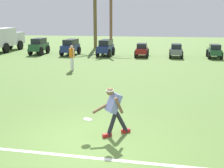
# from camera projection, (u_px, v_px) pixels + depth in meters

# --- Properties ---
(ground_plane) EXTENTS (80.00, 80.00, 0.00)m
(ground_plane) POSITION_uv_depth(u_px,v_px,m) (85.00, 144.00, 7.42)
(ground_plane) COLOR #587936
(field_line_paint) EXTENTS (22.84, 0.99, 0.01)m
(field_line_paint) POSITION_uv_depth(u_px,v_px,m) (78.00, 157.00, 6.76)
(field_line_paint) COLOR white
(field_line_paint) RESTS_ON ground_plane
(frisbee_thrower) EXTENTS (1.03, 0.64, 1.41)m
(frisbee_thrower) POSITION_uv_depth(u_px,v_px,m) (114.00, 109.00, 7.79)
(frisbee_thrower) COLOR #23232D
(frisbee_thrower) RESTS_ON ground_plane
(frisbee_in_flight) EXTENTS (0.34, 0.34, 0.06)m
(frisbee_in_flight) POSITION_uv_depth(u_px,v_px,m) (88.00, 119.00, 7.68)
(frisbee_in_flight) COLOR white
(teammate_near_sideline) EXTENTS (0.40, 0.39, 1.56)m
(teammate_near_sideline) POSITION_uv_depth(u_px,v_px,m) (72.00, 55.00, 17.29)
(teammate_near_sideline) COLOR silver
(teammate_near_sideline) RESTS_ON ground_plane
(parked_car_slot_a) EXTENTS (1.19, 2.36, 1.40)m
(parked_car_slot_a) POSITION_uv_depth(u_px,v_px,m) (39.00, 46.00, 24.72)
(parked_car_slot_a) COLOR #235133
(parked_car_slot_a) RESTS_ON ground_plane
(parked_car_slot_b) EXTENTS (1.28, 2.45, 1.34)m
(parked_car_slot_b) POSITION_uv_depth(u_px,v_px,m) (71.00, 47.00, 24.26)
(parked_car_slot_b) COLOR navy
(parked_car_slot_b) RESTS_ON ground_plane
(parked_car_slot_c) EXTENTS (1.28, 2.46, 1.34)m
(parked_car_slot_c) POSITION_uv_depth(u_px,v_px,m) (106.00, 47.00, 23.81)
(parked_car_slot_c) COLOR navy
(parked_car_slot_c) RESTS_ON ground_plane
(parked_car_slot_d) EXTENTS (1.11, 2.21, 1.10)m
(parked_car_slot_d) POSITION_uv_depth(u_px,v_px,m) (142.00, 50.00, 23.30)
(parked_car_slot_d) COLOR maroon
(parked_car_slot_d) RESTS_ON ground_plane
(parked_car_slot_e) EXTENTS (1.18, 2.24, 1.10)m
(parked_car_slot_e) POSITION_uv_depth(u_px,v_px,m) (176.00, 50.00, 22.90)
(parked_car_slot_e) COLOR slate
(parked_car_slot_e) RESTS_ON ground_plane
(parked_car_slot_f) EXTENTS (1.22, 2.26, 1.10)m
(parked_car_slot_f) POSITION_uv_depth(u_px,v_px,m) (215.00, 51.00, 22.51)
(parked_car_slot_f) COLOR #235133
(parked_car_slot_f) RESTS_ON ground_plane
(box_truck) EXTENTS (1.56, 5.94, 2.20)m
(box_truck) POSITION_uv_depth(u_px,v_px,m) (3.00, 39.00, 26.13)
(box_truck) COLOR silver
(box_truck) RESTS_ON ground_plane
(palm_tree_far_left) EXTENTS (2.99, 3.01, 6.41)m
(palm_tree_far_left) POSITION_uv_depth(u_px,v_px,m) (95.00, 12.00, 28.80)
(palm_tree_far_left) COLOR brown
(palm_tree_far_left) RESTS_ON ground_plane
(palm_tree_left_of_centre) EXTENTS (3.50, 3.34, 6.40)m
(palm_tree_left_of_centre) POSITION_uv_depth(u_px,v_px,m) (111.00, 9.00, 27.39)
(palm_tree_left_of_centre) COLOR brown
(palm_tree_left_of_centre) RESTS_ON ground_plane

